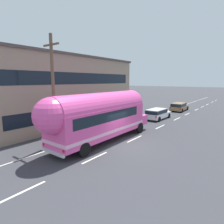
% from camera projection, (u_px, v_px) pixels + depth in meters
% --- Properties ---
extents(ground_plane, '(300.00, 300.00, 0.00)m').
position_uv_depth(ground_plane, '(124.00, 144.00, 15.21)').
color(ground_plane, '#38383D').
extents(lane_markings, '(3.81, 80.00, 0.01)m').
position_uv_depth(lane_markings, '(159.00, 117.00, 26.80)').
color(lane_markings, silver).
rests_on(lane_markings, ground).
extents(roadside_building, '(12.36, 19.27, 7.84)m').
position_uv_depth(roadside_building, '(50.00, 90.00, 24.25)').
color(roadside_building, gray).
rests_on(roadside_building, ground).
extents(utility_pole, '(1.80, 0.24, 8.50)m').
position_uv_depth(utility_pole, '(53.00, 89.00, 14.42)').
color(utility_pole, brown).
rests_on(utility_pole, ground).
extents(painted_bus, '(2.64, 12.05, 4.12)m').
position_uv_depth(painted_bus, '(99.00, 115.00, 15.23)').
color(painted_bus, '#EA4C9E').
rests_on(painted_bus, ground).
extents(car_lead, '(2.06, 4.64, 1.37)m').
position_uv_depth(car_lead, '(157.00, 113.00, 25.02)').
color(car_lead, white).
rests_on(car_lead, ground).
extents(car_second, '(2.09, 4.62, 1.37)m').
position_uv_depth(car_second, '(179.00, 106.00, 31.75)').
color(car_second, olive).
rests_on(car_second, ground).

